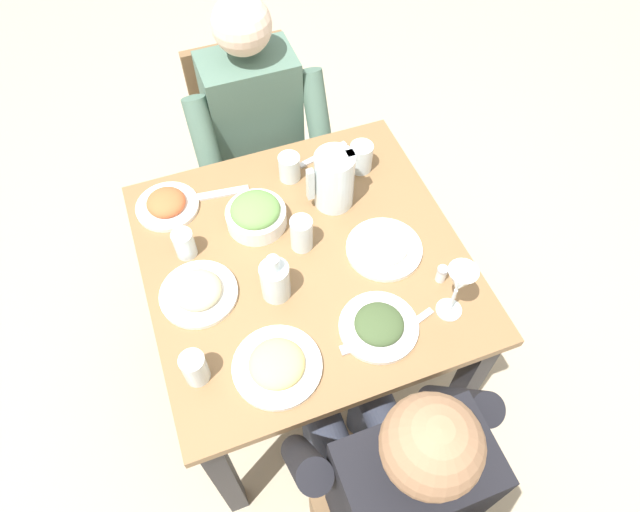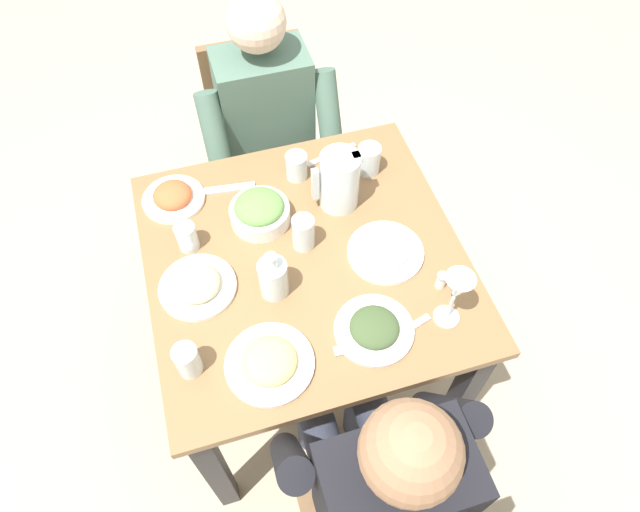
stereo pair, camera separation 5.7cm
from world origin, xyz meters
The scene contains 24 objects.
ground_plane centered at (0.00, 0.00, 0.00)m, with size 8.00×8.00×0.00m, color tan.
dining_table centered at (0.00, 0.00, 0.61)m, with size 0.90×0.90×0.73m.
chair_near centered at (-0.04, -0.79, 0.48)m, with size 0.40×0.40×0.85m.
diner_near centered at (-0.04, -0.58, 0.62)m, with size 0.48×0.53×1.15m.
diner_far centered at (-0.01, 0.58, 0.62)m, with size 0.48×0.53×1.15m.
water_pitcher centered at (-0.16, -0.17, 0.83)m, with size 0.16×0.12×0.19m.
salad_bowl centered at (0.09, -0.17, 0.77)m, with size 0.18×0.18×0.09m.
plate_yoghurt centered at (-0.23, 0.06, 0.75)m, with size 0.22×0.22×0.04m.
plate_rice_curry centered at (0.33, -0.32, 0.75)m, with size 0.19×0.19×0.06m.
plate_fries centered at (0.18, 0.30, 0.75)m, with size 0.23×0.23×0.05m.
plate_dolmas centered at (-0.11, 0.28, 0.75)m, with size 0.21×0.21×0.04m.
plate_beans centered at (0.31, 0.02, 0.75)m, with size 0.22×0.22×0.05m.
water_glass_near_right centered at (0.31, -0.13, 0.78)m, with size 0.06×0.06×0.09m, color silver.
water_glass_far_left centered at (-0.01, -0.04, 0.79)m, with size 0.07×0.07×0.11m, color silver.
water_glass_near_left centered at (-0.29, -0.27, 0.78)m, with size 0.07×0.07×0.10m, color silver.
water_glass_center centered at (-0.06, -0.31, 0.78)m, with size 0.07×0.07×0.09m, color silver.
water_glass_far_right centered at (0.37, 0.25, 0.78)m, with size 0.06×0.06×0.10m, color silver.
wine_glass centered at (-0.31, 0.30, 0.87)m, with size 0.08×0.08×0.20m.
oil_carafe centered at (0.11, 0.09, 0.79)m, with size 0.08×0.08×0.16m.
salt_shaker centered at (-0.33, 0.20, 0.76)m, with size 0.03×0.03×0.05m.
fork_near centered at (0.16, -0.32, 0.74)m, with size 0.17×0.03×0.01m, color silver.
knife_near centered at (-0.18, 0.31, 0.74)m, with size 0.18×0.02×0.01m, color silver.
fork_far centered at (-0.07, 0.32, 0.74)m, with size 0.17×0.03×0.01m, color silver.
knife_far centered at (-0.19, -0.36, 0.74)m, with size 0.18×0.02×0.01m, color silver.
Camera 1 is at (0.28, 0.88, 2.06)m, focal length 31.49 mm.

